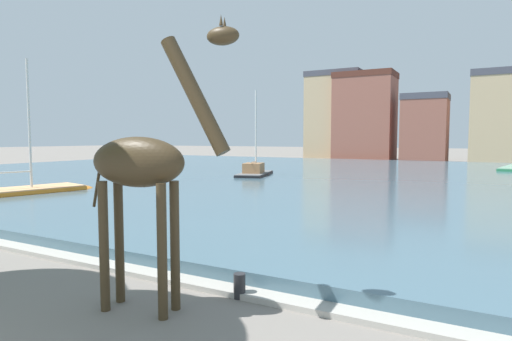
% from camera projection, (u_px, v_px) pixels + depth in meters
% --- Properties ---
extents(harbor_water, '(78.40, 49.27, 0.41)m').
position_uv_depth(harbor_water, '(380.00, 179.00, 31.72)').
color(harbor_water, '#476675').
rests_on(harbor_water, ground).
extents(quay_edge_coping, '(78.40, 0.50, 0.12)m').
position_uv_depth(quay_edge_coping, '(143.00, 273.00, 9.92)').
color(quay_edge_coping, '#ADA89E').
rests_on(quay_edge_coping, ground).
extents(giraffe_statue, '(2.97, 1.03, 5.22)m').
position_uv_depth(giraffe_statue, '(145.00, 168.00, 7.68)').
color(giraffe_statue, '#42331E').
rests_on(giraffe_statue, ground).
extents(sailboat_black, '(3.32, 6.11, 6.85)m').
position_uv_depth(sailboat_black, '(256.00, 174.00, 32.58)').
color(sailboat_black, black).
rests_on(sailboat_black, ground).
extents(sailboat_orange, '(3.55, 6.88, 7.26)m').
position_uv_depth(sailboat_orange, '(35.00, 193.00, 22.18)').
color(sailboat_orange, orange).
rests_on(sailboat_orange, ground).
extents(mooring_bollard, '(0.24, 0.24, 0.50)m').
position_uv_depth(mooring_bollard, '(239.00, 286.00, 8.49)').
color(mooring_bollard, '#232326').
rests_on(mooring_bollard, ground).
extents(townhouse_end_terrace, '(8.07, 6.00, 13.00)m').
position_uv_depth(townhouse_end_terrace, '(336.00, 116.00, 63.28)').
color(townhouse_end_terrace, tan).
rests_on(townhouse_end_terrace, ground).
extents(townhouse_wide_warehouse, '(8.19, 5.75, 12.40)m').
position_uv_depth(townhouse_wide_warehouse, '(365.00, 117.00, 60.17)').
color(townhouse_wide_warehouse, '#8E5142').
rests_on(townhouse_wide_warehouse, ground).
extents(townhouse_tall_gabled, '(5.62, 5.37, 8.94)m').
position_uv_depth(townhouse_tall_gabled, '(425.00, 129.00, 55.44)').
color(townhouse_tall_gabled, '#8E5142').
rests_on(townhouse_tall_gabled, ground).
extents(townhouse_narrow_midrow, '(5.56, 6.37, 11.33)m').
position_uv_depth(townhouse_narrow_midrow, '(495.00, 118.00, 51.66)').
color(townhouse_narrow_midrow, tan).
rests_on(townhouse_narrow_midrow, ground).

